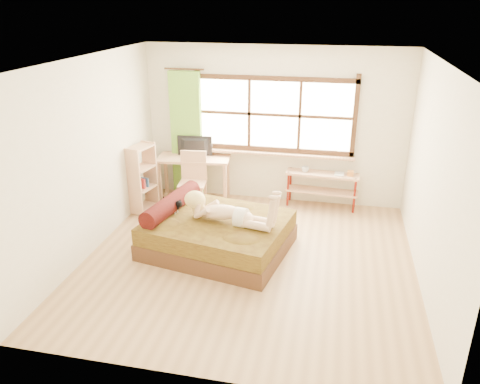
% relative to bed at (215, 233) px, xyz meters
% --- Properties ---
extents(floor, '(4.50, 4.50, 0.00)m').
position_rel_bed_xyz_m(floor, '(0.54, -0.22, -0.26)').
color(floor, '#9E754C').
rests_on(floor, ground).
extents(ceiling, '(4.50, 4.50, 0.00)m').
position_rel_bed_xyz_m(ceiling, '(0.54, -0.22, 2.44)').
color(ceiling, white).
rests_on(ceiling, wall_back).
extents(wall_back, '(4.50, 0.00, 4.50)m').
position_rel_bed_xyz_m(wall_back, '(0.54, 2.03, 1.09)').
color(wall_back, silver).
rests_on(wall_back, floor).
extents(wall_front, '(4.50, 0.00, 4.50)m').
position_rel_bed_xyz_m(wall_front, '(0.54, -2.47, 1.09)').
color(wall_front, silver).
rests_on(wall_front, floor).
extents(wall_left, '(0.00, 4.50, 4.50)m').
position_rel_bed_xyz_m(wall_left, '(-1.71, -0.22, 1.09)').
color(wall_left, silver).
rests_on(wall_left, floor).
extents(wall_right, '(0.00, 4.50, 4.50)m').
position_rel_bed_xyz_m(wall_right, '(2.79, -0.22, 1.09)').
color(wall_right, silver).
rests_on(wall_right, floor).
extents(window, '(2.80, 0.16, 1.46)m').
position_rel_bed_xyz_m(window, '(0.54, 2.00, 1.25)').
color(window, '#FFEDBF').
rests_on(window, wall_back).
extents(curtain, '(0.55, 0.10, 2.20)m').
position_rel_bed_xyz_m(curtain, '(-1.01, 1.91, 0.89)').
color(curtain, '#5D9428').
rests_on(curtain, wall_back).
extents(bed, '(2.18, 1.88, 0.73)m').
position_rel_bed_xyz_m(bed, '(0.00, 0.00, 0.00)').
color(bed, '#372610').
rests_on(bed, floor).
extents(woman, '(1.40, 0.63, 0.58)m').
position_rel_bed_xyz_m(woman, '(0.20, -0.06, 0.51)').
color(woman, '#DBB18D').
rests_on(woman, bed).
extents(kitten, '(0.31, 0.17, 0.23)m').
position_rel_bed_xyz_m(kitten, '(-0.67, 0.09, 0.34)').
color(kitten, black).
rests_on(kitten, bed).
extents(desk, '(1.32, 0.72, 0.79)m').
position_rel_bed_xyz_m(desk, '(-0.83, 1.73, 0.42)').
color(desk, tan).
rests_on(desk, floor).
extents(monitor, '(0.62, 0.15, 0.36)m').
position_rel_bed_xyz_m(monitor, '(-0.83, 1.78, 0.71)').
color(monitor, black).
rests_on(monitor, desk).
extents(chair, '(0.49, 0.49, 0.99)m').
position_rel_bed_xyz_m(chair, '(-0.74, 1.37, 0.29)').
color(chair, tan).
rests_on(chair, floor).
extents(pipe_shelf, '(1.25, 0.39, 0.70)m').
position_rel_bed_xyz_m(pipe_shelf, '(1.44, 1.85, 0.19)').
color(pipe_shelf, tan).
rests_on(pipe_shelf, floor).
extents(cup, '(0.13, 0.13, 0.10)m').
position_rel_bed_xyz_m(cup, '(1.12, 1.85, 0.41)').
color(cup, gray).
rests_on(cup, pipe_shelf).
extents(book, '(0.17, 0.23, 0.02)m').
position_rel_bed_xyz_m(book, '(1.62, 1.85, 0.37)').
color(book, gray).
rests_on(book, pipe_shelf).
extents(bookshelf, '(0.39, 0.55, 1.16)m').
position_rel_bed_xyz_m(bookshelf, '(-1.54, 1.06, 0.33)').
color(bookshelf, tan).
rests_on(bookshelf, floor).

